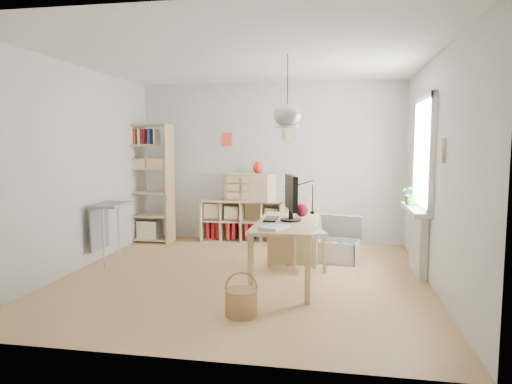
% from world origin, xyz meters
% --- Properties ---
extents(ground, '(4.50, 4.50, 0.00)m').
position_xyz_m(ground, '(0.00, 0.00, 0.00)').
color(ground, tan).
rests_on(ground, ground).
extents(room_shell, '(4.50, 4.50, 4.50)m').
position_xyz_m(room_shell, '(0.55, -0.15, 2.00)').
color(room_shell, white).
rests_on(room_shell, ground).
extents(window_unit, '(0.07, 1.16, 1.46)m').
position_xyz_m(window_unit, '(2.23, 0.60, 1.55)').
color(window_unit, white).
rests_on(window_unit, ground).
extents(radiator, '(0.10, 0.80, 0.80)m').
position_xyz_m(radiator, '(2.19, 0.60, 0.40)').
color(radiator, silver).
rests_on(radiator, ground).
extents(windowsill, '(0.22, 1.20, 0.06)m').
position_xyz_m(windowsill, '(2.14, 0.60, 0.83)').
color(windowsill, white).
rests_on(windowsill, radiator).
extents(desk, '(0.70, 1.50, 0.75)m').
position_xyz_m(desk, '(0.55, -0.15, 0.66)').
color(desk, tan).
rests_on(desk, ground).
extents(cube_shelf, '(1.40, 0.38, 0.72)m').
position_xyz_m(cube_shelf, '(-0.47, 2.08, 0.30)').
color(cube_shelf, beige).
rests_on(cube_shelf, ground).
extents(tall_bookshelf, '(0.80, 0.38, 2.00)m').
position_xyz_m(tall_bookshelf, '(-2.04, 1.80, 1.09)').
color(tall_bookshelf, tan).
rests_on(tall_bookshelf, ground).
extents(side_table, '(0.40, 0.55, 0.85)m').
position_xyz_m(side_table, '(-2.04, 0.35, 0.67)').
color(side_table, '#98989A').
rests_on(side_table, ground).
extents(chair, '(0.59, 0.59, 0.95)m').
position_xyz_m(chair, '(0.72, 0.53, 0.54)').
color(chair, '#98989A').
rests_on(chair, ground).
extents(wicker_basket, '(0.32, 0.32, 0.44)m').
position_xyz_m(wicker_basket, '(0.24, -1.28, 0.14)').
color(wicker_basket, '#A38149').
rests_on(wicker_basket, ground).
extents(storage_chest, '(0.72, 0.78, 0.63)m').
position_xyz_m(storage_chest, '(1.16, 1.03, 0.21)').
color(storage_chest, silver).
rests_on(storage_chest, ground).
extents(monitor, '(0.25, 0.63, 0.55)m').
position_xyz_m(monitor, '(0.60, -0.10, 1.06)').
color(monitor, black).
rests_on(monitor, desk).
extents(keyboard, '(0.16, 0.40, 0.02)m').
position_xyz_m(keyboard, '(0.35, -0.05, 0.76)').
color(keyboard, black).
rests_on(keyboard, desk).
extents(task_lamp, '(0.39, 0.15, 0.42)m').
position_xyz_m(task_lamp, '(0.63, 0.47, 1.03)').
color(task_lamp, black).
rests_on(task_lamp, desk).
extents(yarn_ball, '(0.16, 0.16, 0.16)m').
position_xyz_m(yarn_ball, '(0.70, 0.26, 0.83)').
color(yarn_ball, '#49091A').
rests_on(yarn_ball, desk).
extents(paper_tray, '(0.34, 0.37, 0.03)m').
position_xyz_m(paper_tray, '(0.47, -0.63, 0.76)').
color(paper_tray, white).
rests_on(paper_tray, desk).
extents(drawer_chest, '(0.86, 0.55, 0.46)m').
position_xyz_m(drawer_chest, '(-0.31, 2.04, 0.95)').
color(drawer_chest, beige).
rests_on(drawer_chest, cube_shelf).
extents(red_vase, '(0.16, 0.16, 0.20)m').
position_xyz_m(red_vase, '(-0.18, 2.04, 1.27)').
color(red_vase, maroon).
rests_on(red_vase, drawer_chest).
extents(potted_plant, '(0.32, 0.29, 0.31)m').
position_xyz_m(potted_plant, '(2.12, 0.80, 1.02)').
color(potted_plant, '#2B5A22').
rests_on(potted_plant, windowsill).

